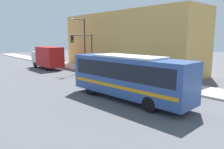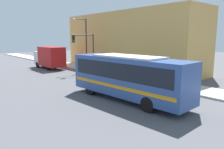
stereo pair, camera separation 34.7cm
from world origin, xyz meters
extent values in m
plane|color=#515156|center=(0.00, 0.00, 0.00)|extent=(120.00, 120.00, 0.00)
cube|color=#B7B2A8|center=(6.19, 20.00, 0.08)|extent=(3.38, 70.00, 0.16)
cube|color=tan|center=(10.88, 12.60, 4.11)|extent=(6.00, 23.20, 8.23)
cube|color=#2D4C8C|center=(-0.54, 0.80, 1.85)|extent=(3.05, 10.29, 2.83)
cube|color=black|center=(-0.54, 0.80, 2.36)|extent=(3.05, 9.48, 1.17)
cube|color=orange|center=(-0.54, 0.80, 1.23)|extent=(3.07, 9.88, 0.24)
cube|color=silver|center=(-0.54, 0.80, 3.31)|extent=(2.60, 5.71, 0.16)
cylinder|color=black|center=(0.39, 4.00, 0.51)|extent=(0.34, 1.04, 1.02)
cylinder|color=black|center=(-1.82, 3.88, 0.51)|extent=(0.34, 1.04, 1.02)
cylinder|color=black|center=(0.72, -1.93, 0.51)|extent=(0.34, 1.04, 1.02)
cylinder|color=black|center=(-1.48, -2.06, 0.51)|extent=(0.34, 1.04, 1.02)
cube|color=#B21919|center=(2.27, 20.02, 1.88)|extent=(2.36, 4.78, 2.85)
cube|color=silver|center=(2.27, 23.34, 1.46)|extent=(2.24, 1.86, 2.03)
cylinder|color=black|center=(1.24, 23.01, 0.45)|extent=(0.25, 0.90, 0.90)
cylinder|color=black|center=(1.24, 19.13, 0.45)|extent=(0.25, 0.90, 0.90)
cylinder|color=gold|center=(5.10, 2.69, 0.46)|extent=(0.24, 0.24, 0.60)
sphere|color=gold|center=(5.10, 2.69, 0.84)|extent=(0.23, 0.23, 0.23)
cylinder|color=gold|center=(5.10, 2.56, 0.49)|extent=(0.11, 0.15, 0.11)
cylinder|color=#2D2D2D|center=(5.25, 13.39, 2.65)|extent=(0.16, 0.16, 4.97)
cylinder|color=#2D2D2D|center=(3.65, 13.39, 4.98)|extent=(3.20, 0.11, 0.11)
cube|color=black|center=(2.25, 13.39, 4.53)|extent=(0.30, 0.24, 0.90)
sphere|color=#19D83F|center=(2.25, 13.25, 4.31)|extent=(0.18, 0.18, 0.18)
cylinder|color=#2D2D2D|center=(5.10, 7.65, 0.68)|extent=(0.06, 0.06, 1.03)
cylinder|color=#4C4C51|center=(5.10, 7.65, 1.31)|extent=(0.14, 0.14, 0.22)
cylinder|color=#2D2D2D|center=(5.35, 15.21, 3.70)|extent=(0.18, 0.18, 7.06)
cylinder|color=#2D2D2D|center=(4.40, 15.21, 7.13)|extent=(1.90, 0.11, 0.11)
ellipsoid|color=gray|center=(3.45, 15.21, 7.05)|extent=(0.56, 0.28, 0.20)
cylinder|color=#23283D|center=(5.77, 4.59, 0.57)|extent=(0.28, 0.28, 0.81)
cylinder|color=#2659A5|center=(5.77, 4.59, 1.32)|extent=(0.34, 0.34, 0.68)
sphere|color=tan|center=(5.77, 4.59, 1.77)|extent=(0.22, 0.22, 0.22)
cylinder|color=#23283D|center=(5.83, 13.34, 0.56)|extent=(0.28, 0.28, 0.79)
cylinder|color=black|center=(5.83, 13.34, 1.29)|extent=(0.34, 0.34, 0.66)
sphere|color=tan|center=(5.83, 13.34, 1.73)|extent=(0.21, 0.21, 0.21)
camera|label=1|loc=(-12.09, -10.56, 4.73)|focal=35.00mm
camera|label=2|loc=(-11.82, -10.78, 4.73)|focal=35.00mm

